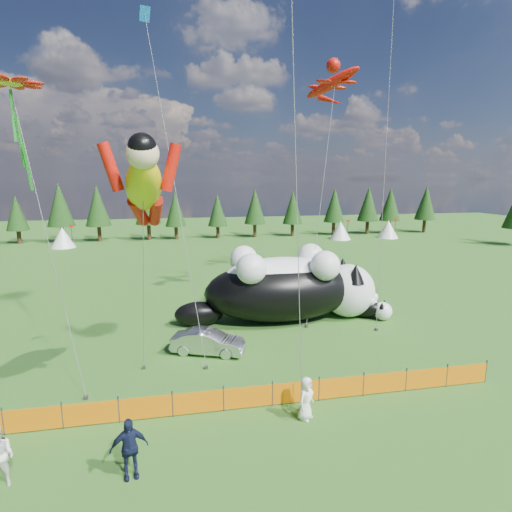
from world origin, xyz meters
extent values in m
plane|color=#12370A|center=(0.00, 0.00, 0.00)|extent=(160.00, 160.00, 0.00)
cylinder|color=#262626|center=(-9.00, -3.00, 0.55)|extent=(0.06, 0.06, 1.10)
cylinder|color=#262626|center=(-7.00, -3.00, 0.55)|extent=(0.06, 0.06, 1.10)
cylinder|color=#262626|center=(-5.00, -3.00, 0.55)|extent=(0.06, 0.06, 1.10)
cylinder|color=#262626|center=(-3.00, -3.00, 0.55)|extent=(0.06, 0.06, 1.10)
cylinder|color=#262626|center=(-1.00, -3.00, 0.55)|extent=(0.06, 0.06, 1.10)
cylinder|color=#262626|center=(1.00, -3.00, 0.55)|extent=(0.06, 0.06, 1.10)
cylinder|color=#262626|center=(3.00, -3.00, 0.55)|extent=(0.06, 0.06, 1.10)
cylinder|color=#262626|center=(5.00, -3.00, 0.55)|extent=(0.06, 0.06, 1.10)
cylinder|color=#262626|center=(7.00, -3.00, 0.55)|extent=(0.06, 0.06, 1.10)
cylinder|color=#262626|center=(9.00, -3.00, 0.55)|extent=(0.06, 0.06, 1.10)
cylinder|color=#262626|center=(11.00, -3.00, 0.55)|extent=(0.06, 0.06, 1.10)
cube|color=#DA6A04|center=(-8.00, -3.00, 0.50)|extent=(2.00, 0.04, 0.90)
cube|color=#DA6A04|center=(-6.00, -3.00, 0.50)|extent=(2.00, 0.04, 0.90)
cube|color=#DA6A04|center=(-4.00, -3.00, 0.50)|extent=(2.00, 0.04, 0.90)
cube|color=#DA6A04|center=(-2.00, -3.00, 0.50)|extent=(2.00, 0.04, 0.90)
cube|color=#DA6A04|center=(0.00, -3.00, 0.50)|extent=(2.00, 0.04, 0.90)
cube|color=#DA6A04|center=(2.00, -3.00, 0.50)|extent=(2.00, 0.04, 0.90)
cube|color=#DA6A04|center=(4.00, -3.00, 0.50)|extent=(2.00, 0.04, 0.90)
cube|color=#DA6A04|center=(6.00, -3.00, 0.50)|extent=(2.00, 0.04, 0.90)
cube|color=#DA6A04|center=(8.00, -3.00, 0.50)|extent=(2.00, 0.04, 0.90)
cube|color=#DA6A04|center=(10.00, -3.00, 0.50)|extent=(2.00, 0.04, 0.90)
ellipsoid|color=black|center=(3.89, 6.81, 2.00)|extent=(10.02, 4.73, 4.00)
ellipsoid|color=white|center=(3.89, 6.81, 3.00)|extent=(7.57, 3.38, 2.44)
sphere|color=white|center=(8.56, 6.78, 1.78)|extent=(3.55, 3.55, 3.55)
sphere|color=#EF5C66|center=(10.07, 6.77, 1.78)|extent=(0.50, 0.50, 0.50)
ellipsoid|color=black|center=(-1.43, 6.85, 0.78)|extent=(3.12, 1.58, 1.55)
cone|color=black|center=(8.55, 5.71, 3.20)|extent=(1.24, 1.24, 1.24)
cone|color=black|center=(8.56, 7.85, 3.20)|extent=(1.24, 1.24, 1.24)
sphere|color=white|center=(6.35, 8.24, 3.89)|extent=(1.86, 1.86, 1.86)
sphere|color=white|center=(6.33, 5.35, 3.89)|extent=(1.86, 1.86, 1.86)
sphere|color=white|center=(1.68, 8.27, 3.89)|extent=(1.86, 1.86, 1.86)
sphere|color=white|center=(1.66, 5.39, 3.89)|extent=(1.86, 1.86, 1.86)
ellipsoid|color=black|center=(9.31, 6.57, 0.68)|extent=(3.60, 3.39, 1.35)
ellipsoid|color=white|center=(9.31, 6.57, 1.01)|extent=(2.68, 2.51, 0.83)
sphere|color=white|center=(10.52, 5.55, 0.60)|extent=(1.20, 1.20, 1.20)
sphere|color=#EF5C66|center=(10.90, 5.22, 0.60)|extent=(0.17, 0.17, 0.17)
ellipsoid|color=black|center=(7.94, 7.74, 0.26)|extent=(1.14, 1.08, 0.53)
cone|color=black|center=(10.28, 5.27, 1.08)|extent=(0.42, 0.42, 0.42)
cone|color=black|center=(10.75, 5.82, 1.08)|extent=(0.42, 0.42, 0.42)
sphere|color=white|center=(10.26, 6.41, 1.31)|extent=(0.63, 0.63, 0.63)
sphere|color=white|center=(9.63, 5.66, 1.31)|extent=(0.63, 0.63, 0.63)
sphere|color=white|center=(9.06, 7.43, 1.31)|extent=(0.63, 0.63, 0.63)
sphere|color=white|center=(8.43, 6.69, 1.31)|extent=(0.63, 0.63, 0.63)
imported|color=silver|center=(-1.20, 2.56, 0.64)|extent=(4.12, 2.62, 1.28)
imported|color=#131935|center=(-4.26, -6.02, 0.99)|extent=(1.25, 0.80, 1.98)
imported|color=white|center=(2.06, -4.11, 0.86)|extent=(0.98, 0.97, 1.71)
cylinder|color=#595959|center=(-4.11, 0.05, 4.52)|extent=(0.03, 0.03, 9.15)
cube|color=#262626|center=(-4.43, 1.35, 0.08)|extent=(0.15, 0.15, 0.16)
cylinder|color=#595959|center=(6.92, 8.25, 8.05)|extent=(0.03, 0.03, 17.33)
cube|color=#262626|center=(5.14, 5.17, 0.08)|extent=(0.15, 0.15, 0.16)
cylinder|color=#595959|center=(-8.20, 1.20, 6.80)|extent=(0.03, 0.03, 14.38)
cube|color=#262626|center=(-6.62, -1.02, 0.08)|extent=(0.15, 0.15, 0.16)
cube|color=#198E20|center=(-9.78, 3.43, 10.86)|extent=(0.21, 0.21, 4.57)
cylinder|color=#595959|center=(-2.66, 3.74, 9.02)|extent=(0.03, 0.03, 18.87)
cube|color=#262626|center=(-1.42, 0.77, 0.08)|extent=(0.15, 0.15, 0.16)
cylinder|color=#595959|center=(10.84, 7.01, 11.97)|extent=(0.03, 0.03, 24.70)
cube|color=#262626|center=(9.20, 3.84, 0.08)|extent=(0.15, 0.15, 0.16)
cylinder|color=#595959|center=(1.93, -2.80, 8.58)|extent=(0.03, 0.03, 16.93)
cube|color=#262626|center=(2.10, -3.56, 0.08)|extent=(0.15, 0.15, 0.16)
camera|label=1|loc=(-2.51, -17.52, 9.15)|focal=28.00mm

